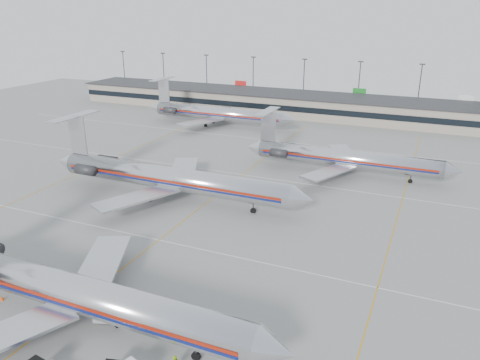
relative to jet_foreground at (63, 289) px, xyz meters
The scene contains 11 objects.
ground 9.67m from the jet_foreground, 95.97° to the left, with size 260.00×260.00×0.00m, color gray.
apron_markings 19.28m from the jet_foreground, 92.82° to the left, with size 160.00×0.15×0.02m, color silver.
terminal 106.89m from the jet_foreground, 90.50° to the left, with size 162.00×17.00×6.25m.
light_mast_row 121.01m from the jet_foreground, 90.44° to the left, with size 163.60×0.40×15.28m.
jet_foreground is the anchor object (origin of this frame).
jet_second_row 33.84m from the jet_foreground, 103.76° to the left, with size 49.38×29.08×12.93m.
jet_third_row 59.52m from the jet_foreground, 73.86° to the left, with size 41.74×25.67×11.41m.
jet_back_row 86.84m from the jet_foreground, 105.94° to the left, with size 44.58×27.42×12.19m.
belt_loader 5.66m from the jet_foreground, 16.32° to the left, with size 4.03×2.25×2.06m.
ramp_worker_near 11.96m from the jet_foreground, ahead, with size 0.55×0.36×1.51m, color #94F216.
cone_left 9.67m from the jet_foreground, behind, with size 0.43×0.43×0.59m, color #F64A08.
Camera 1 is at (33.97, -39.36, 30.67)m, focal length 35.00 mm.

